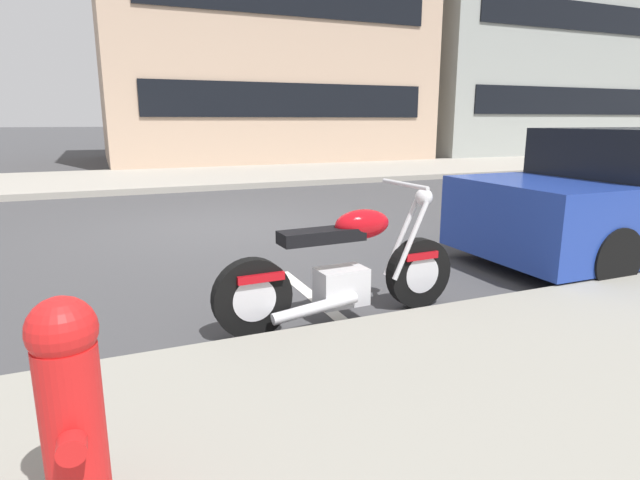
# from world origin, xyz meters

# --- Properties ---
(ground_plane) EXTENTS (260.00, 260.00, 0.00)m
(ground_plane) POSITION_xyz_m (0.00, 0.00, 0.00)
(ground_plane) COLOR #3D3D3F
(sidewalk_far_curb) EXTENTS (120.00, 5.00, 0.14)m
(sidewalk_far_curb) POSITION_xyz_m (12.00, 6.77, 0.07)
(sidewalk_far_curb) COLOR gray
(sidewalk_far_curb) RESTS_ON ground
(parking_stall_stripe) EXTENTS (0.12, 2.20, 0.01)m
(parking_stall_stripe) POSITION_xyz_m (0.00, -3.67, 0.00)
(parking_stall_stripe) COLOR silver
(parking_stall_stripe) RESTS_ON ground
(parked_motorcycle) EXTENTS (2.12, 0.62, 1.10)m
(parked_motorcycle) POSITION_xyz_m (0.03, -4.05, 0.42)
(parked_motorcycle) COLOR black
(parked_motorcycle) RESTS_ON ground
(fire_hydrant) EXTENTS (0.24, 0.36, 0.87)m
(fire_hydrant) POSITION_xyz_m (-1.89, -5.77, 0.60)
(fire_hydrant) COLOR red
(fire_hydrant) RESTS_ON sidewalk_near_curb
(townhouse_behind_pole) EXTENTS (11.58, 9.06, 10.16)m
(townhouse_behind_pole) POSITION_xyz_m (4.38, 13.56, 5.08)
(townhouse_behind_pole) COLOR tan
(townhouse_behind_pole) RESTS_ON ground
(townhouse_mid_block) EXTENTS (11.35, 11.51, 10.80)m
(townhouse_mid_block) POSITION_xyz_m (16.61, 14.79, 5.40)
(townhouse_mid_block) COLOR #939993
(townhouse_mid_block) RESTS_ON ground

